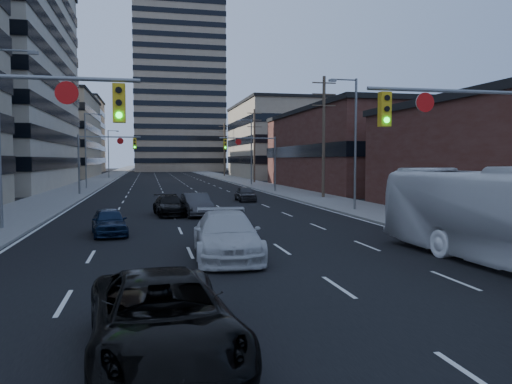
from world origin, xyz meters
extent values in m
cube|color=black|center=(0.00, 130.00, 0.01)|extent=(18.00, 300.00, 0.02)
cube|color=slate|center=(-11.50, 130.00, 0.07)|extent=(5.00, 300.00, 0.15)
cube|color=slate|center=(11.50, 130.00, 0.07)|extent=(5.00, 300.00, 0.15)
cube|color=gray|center=(-24.00, 100.00, 8.00)|extent=(20.00, 30.00, 16.00)
cube|color=#472119|center=(24.00, 50.00, 4.50)|extent=(20.00, 30.00, 9.00)
cube|color=gray|center=(25.00, 88.00, 7.00)|extent=(22.00, 28.00, 14.00)
cube|color=gray|center=(6.00, 150.00, 29.00)|extent=(26.00, 26.00, 58.00)
cube|color=#ADA089|center=(-28.00, 140.00, 10.00)|extent=(24.00, 24.00, 20.00)
cube|color=gray|center=(32.00, 130.00, 6.00)|extent=(22.00, 22.00, 12.00)
cylinder|color=slate|center=(-6.75, 8.00, 5.80)|extent=(6.50, 0.12, 0.12)
cube|color=gold|center=(-4.10, 8.00, 5.15)|extent=(0.35, 0.28, 1.10)
cylinder|color=black|center=(-4.10, 7.84, 5.50)|extent=(0.18, 0.06, 0.18)
cylinder|color=black|center=(-4.10, 7.84, 5.15)|extent=(0.18, 0.06, 0.18)
cylinder|color=#0CE526|center=(-4.10, 7.84, 4.80)|extent=(0.18, 0.06, 0.18)
cylinder|color=white|center=(-5.50, 7.97, 5.40)|extent=(0.64, 0.06, 0.64)
cylinder|color=slate|center=(6.75, 8.00, 5.80)|extent=(6.50, 0.12, 0.12)
cube|color=gold|center=(4.10, 8.00, 5.15)|extent=(0.35, 0.28, 1.10)
cylinder|color=black|center=(4.10, 7.84, 5.50)|extent=(0.18, 0.06, 0.18)
cylinder|color=black|center=(4.10, 7.84, 5.15)|extent=(0.18, 0.06, 0.18)
cylinder|color=#0CE526|center=(4.10, 7.84, 4.80)|extent=(0.18, 0.06, 0.18)
cylinder|color=white|center=(5.50, 7.97, 5.40)|extent=(0.64, 0.06, 0.64)
cylinder|color=slate|center=(-10.00, 45.00, 3.00)|extent=(0.18, 0.18, 6.00)
cylinder|color=slate|center=(-7.00, 45.00, 5.80)|extent=(6.00, 0.12, 0.12)
cube|color=gold|center=(-4.60, 45.00, 5.15)|extent=(0.35, 0.28, 1.10)
cylinder|color=black|center=(-4.60, 44.84, 5.50)|extent=(0.18, 0.06, 0.18)
cylinder|color=black|center=(-4.60, 44.84, 5.15)|extent=(0.18, 0.06, 0.18)
cylinder|color=#0CE526|center=(-4.60, 44.84, 4.80)|extent=(0.18, 0.06, 0.18)
cylinder|color=white|center=(-6.00, 44.97, 5.40)|extent=(0.64, 0.06, 0.64)
cylinder|color=slate|center=(10.00, 45.00, 3.00)|extent=(0.18, 0.18, 6.00)
cylinder|color=slate|center=(7.00, 45.00, 5.80)|extent=(6.00, 0.12, 0.12)
cube|color=gold|center=(4.60, 45.00, 5.15)|extent=(0.35, 0.28, 1.10)
cylinder|color=black|center=(4.60, 44.84, 5.50)|extent=(0.18, 0.06, 0.18)
cylinder|color=black|center=(4.60, 44.84, 5.15)|extent=(0.18, 0.06, 0.18)
cylinder|color=#0CE526|center=(4.60, 44.84, 4.80)|extent=(0.18, 0.06, 0.18)
cylinder|color=white|center=(6.00, 44.97, 5.40)|extent=(0.64, 0.06, 0.64)
cylinder|color=#4C3D2D|center=(12.20, 36.00, 5.50)|extent=(0.28, 0.28, 11.00)
cube|color=#4C3D2D|center=(12.20, 36.00, 10.40)|extent=(2.20, 0.10, 0.10)
cube|color=#4C3D2D|center=(12.20, 36.00, 9.40)|extent=(2.20, 0.10, 0.10)
cube|color=#4C3D2D|center=(12.20, 36.00, 8.40)|extent=(2.20, 0.10, 0.10)
cylinder|color=#4C3D2D|center=(12.20, 66.00, 5.50)|extent=(0.28, 0.28, 11.00)
cube|color=#4C3D2D|center=(12.20, 66.00, 10.40)|extent=(2.20, 0.10, 0.10)
cube|color=#4C3D2D|center=(12.20, 66.00, 9.40)|extent=(2.20, 0.10, 0.10)
cube|color=#4C3D2D|center=(12.20, 66.00, 8.40)|extent=(2.20, 0.10, 0.10)
cylinder|color=#4C3D2D|center=(12.20, 96.00, 5.50)|extent=(0.28, 0.28, 11.00)
cube|color=#4C3D2D|center=(12.20, 96.00, 10.40)|extent=(2.20, 0.10, 0.10)
cube|color=#4C3D2D|center=(12.20, 96.00, 9.40)|extent=(2.20, 0.10, 0.10)
cube|color=#4C3D2D|center=(12.20, 96.00, 8.40)|extent=(2.20, 0.10, 0.10)
cylinder|color=slate|center=(-9.60, 20.00, 8.90)|extent=(1.80, 0.10, 0.10)
cube|color=slate|center=(-8.80, 20.00, 8.82)|extent=(0.50, 0.22, 0.14)
cylinder|color=slate|center=(-10.50, 55.00, 4.50)|extent=(0.16, 0.16, 9.00)
cylinder|color=slate|center=(-9.60, 55.00, 8.90)|extent=(1.80, 0.10, 0.10)
cube|color=slate|center=(-8.80, 55.00, 8.82)|extent=(0.50, 0.22, 0.14)
cylinder|color=slate|center=(-10.50, 90.00, 4.50)|extent=(0.16, 0.16, 9.00)
cylinder|color=slate|center=(-9.60, 90.00, 8.90)|extent=(1.80, 0.10, 0.10)
cube|color=slate|center=(-8.80, 90.00, 8.82)|extent=(0.50, 0.22, 0.14)
cylinder|color=slate|center=(10.50, 25.00, 4.50)|extent=(0.16, 0.16, 9.00)
cylinder|color=slate|center=(9.60, 25.00, 8.90)|extent=(1.80, 0.10, 0.10)
cube|color=slate|center=(8.80, 25.00, 8.82)|extent=(0.50, 0.22, 0.14)
cylinder|color=slate|center=(10.50, 60.00, 4.50)|extent=(0.16, 0.16, 9.00)
cylinder|color=slate|center=(9.60, 60.00, 8.90)|extent=(1.80, 0.10, 0.10)
cube|color=slate|center=(8.80, 60.00, 8.82)|extent=(0.50, 0.22, 0.14)
imported|color=black|center=(-3.11, 1.96, 0.75)|extent=(2.89, 5.54, 1.49)
imported|color=beige|center=(-0.58, 10.85, 0.82)|extent=(2.65, 5.78, 1.64)
imported|color=#0D1B34|center=(-5.14, 17.31, 0.64)|extent=(2.02, 3.95, 1.29)
imported|color=#363538|center=(-0.40, 24.47, 0.71)|extent=(1.88, 4.43, 1.42)
imported|color=black|center=(-2.02, 25.11, 0.64)|extent=(2.19, 4.54, 1.27)
imported|color=#303032|center=(4.74, 34.71, 0.63)|extent=(1.53, 3.70, 1.26)
camera|label=1|loc=(-3.32, -6.82, 3.55)|focal=35.00mm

